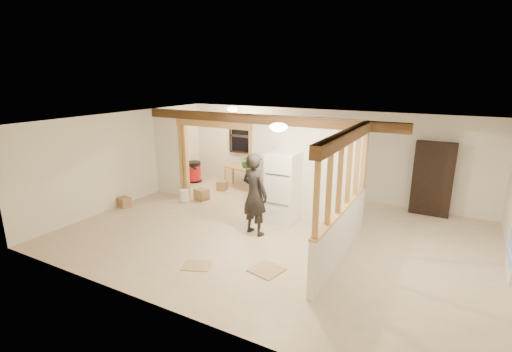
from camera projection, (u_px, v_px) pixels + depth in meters
The scene contains 28 objects.
floor at pixel (274, 234), 8.27m from camera, with size 9.00×6.50×0.01m, color beige.
ceiling at pixel (276, 122), 7.61m from camera, with size 9.00×6.50×0.01m, color white.
wall_back at pixel (324, 153), 10.69m from camera, with size 9.00×0.01×2.50m, color silver.
wall_front at pixel (174, 237), 5.19m from camera, with size 9.00×0.01×2.50m, color silver.
wall_left at pixel (125, 158), 10.03m from camera, with size 0.01×6.50×2.50m, color silver.
partition_left_stub at pixel (168, 152), 10.83m from camera, with size 0.90×0.12×2.50m, color white.
partition_center at pixel (304, 169), 8.87m from camera, with size 2.80×0.12×2.50m, color white.
doorway_frame at pixel (215, 164), 10.11m from camera, with size 2.46×0.14×2.20m, color tan.
header_beam_back at pixel (260, 119), 9.12m from camera, with size 7.00×0.18×0.22m, color #56371D.
header_beam_right at pixel (347, 137), 6.56m from camera, with size 0.18×3.30×0.22m, color #56371D.
pony_wall at pixel (341, 234), 7.06m from camera, with size 0.12×3.20×1.00m, color white.
stud_partition at pixel (344, 176), 6.75m from camera, with size 0.14×3.20×1.32m, color tan.
window_back at pixel (245, 136), 11.75m from camera, with size 1.12×0.10×1.10m, color black.
ceiling_dome_main at pixel (278, 127), 7.06m from camera, with size 0.36×0.36×0.16m, color #FFEABF.
ceiling_dome_util at pixel (232, 109), 10.72m from camera, with size 0.32×0.32×0.14m, color #FFEABF.
hanging_bulb at pixel (234, 123), 9.98m from camera, with size 0.07×0.07×0.07m, color #FFD88C.
refrigerator at pixel (283, 188), 8.80m from camera, with size 0.70×0.68×1.70m, color white.
woman at pixel (255, 194), 8.08m from camera, with size 0.67×0.44×1.84m, color black.
work_table at pixel (243, 178), 11.57m from camera, with size 1.07×0.54×0.67m, color tan.
potted_plant at pixel (246, 161), 11.32m from camera, with size 0.36×0.32×0.41m, color #377132.
shop_vac at pixel (194, 172), 12.26m from camera, with size 0.53×0.53×0.69m, color #B61217.
bookshelf at pixel (433, 179), 9.24m from camera, with size 0.93×0.31×1.86m, color black.
bucket at pixel (184, 196), 10.39m from camera, with size 0.26×0.26×0.33m, color white.
box_util_a at pixel (202, 194), 10.54m from camera, with size 0.36×0.31×0.31m, color #9B744B.
box_util_b at pixel (222, 185), 11.43m from camera, with size 0.30×0.30×0.28m, color #9B744B.
box_front at pixel (125, 202), 9.95m from camera, with size 0.32×0.26×0.26m, color #9B744B.
floor_panel_near at pixel (267, 270), 6.75m from camera, with size 0.53×0.53×0.02m, color tan.
floor_panel_far at pixel (197, 266), 6.90m from camera, with size 0.51×0.41×0.02m, color tan.
Camera 1 is at (3.31, -6.89, 3.44)m, focal length 26.00 mm.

